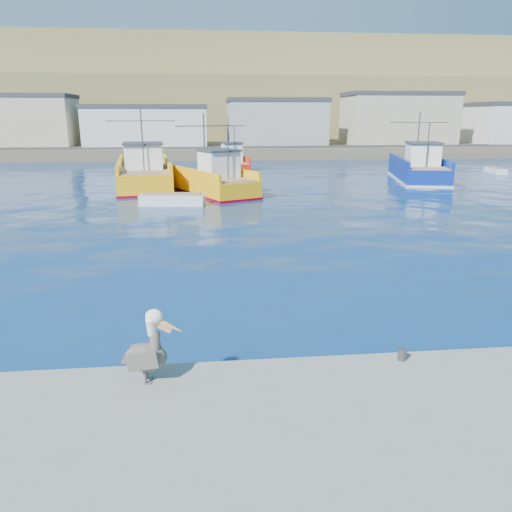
# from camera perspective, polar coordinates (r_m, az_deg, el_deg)

# --- Properties ---
(ground) EXTENTS (260.00, 260.00, 0.00)m
(ground) POSITION_cam_1_polar(r_m,az_deg,el_deg) (15.39, 0.79, -8.14)
(ground) COLOR #072251
(ground) RESTS_ON ground
(dock_bollards) EXTENTS (36.20, 0.20, 0.30)m
(dock_bollards) POSITION_cam_1_polar(r_m,az_deg,el_deg) (12.17, 5.59, -11.67)
(dock_bollards) COLOR #4C4C4C
(dock_bollards) RESTS_ON dock
(far_shore) EXTENTS (200.00, 81.00, 24.00)m
(far_shore) POSITION_cam_1_polar(r_m,az_deg,el_deg) (123.20, -5.47, 17.08)
(far_shore) COLOR brown
(far_shore) RESTS_ON ground
(trawler_yellow_a) EXTENTS (6.20, 13.82, 6.78)m
(trawler_yellow_a) POSITION_cam_1_polar(r_m,az_deg,el_deg) (46.24, -12.64, 9.16)
(trawler_yellow_a) COLOR #FFAA0E
(trawler_yellow_a) RESTS_ON ground
(trawler_yellow_b) EXTENTS (7.81, 11.18, 6.43)m
(trawler_yellow_b) POSITION_cam_1_polar(r_m,az_deg,el_deg) (41.61, -5.04, 8.56)
(trawler_yellow_b) COLOR #FFAA0E
(trawler_yellow_b) RESTS_ON ground
(trawler_blue) EXTENTS (6.51, 12.33, 6.57)m
(trawler_blue) POSITION_cam_1_polar(r_m,az_deg,el_deg) (52.35, 18.06, 9.41)
(trawler_blue) COLOR navy
(trawler_blue) RESTS_ON ground
(boat_orange) EXTENTS (4.23, 8.17, 6.01)m
(boat_orange) POSITION_cam_1_polar(r_m,az_deg,el_deg) (58.00, -2.94, 10.66)
(boat_orange) COLOR red
(boat_orange) RESTS_ON ground
(skiff_mid) EXTENTS (4.71, 2.13, 0.99)m
(skiff_mid) POSITION_cam_1_polar(r_m,az_deg,el_deg) (36.49, -9.53, 6.28)
(skiff_mid) COLOR silver
(skiff_mid) RESTS_ON ground
(skiff_far) EXTENTS (1.66, 3.58, 0.75)m
(skiff_far) POSITION_cam_1_polar(r_m,az_deg,el_deg) (61.76, 25.68, 8.74)
(skiff_far) COLOR silver
(skiff_far) RESTS_ON ground
(pelican) EXTENTS (1.40, 0.65, 1.73)m
(pelican) POSITION_cam_1_polar(r_m,az_deg,el_deg) (11.43, -12.27, -10.59)
(pelican) COLOR #595451
(pelican) RESTS_ON dock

